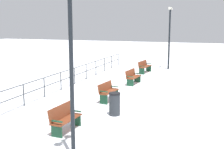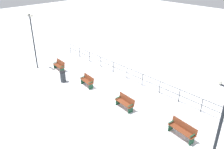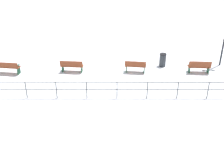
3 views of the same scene
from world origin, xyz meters
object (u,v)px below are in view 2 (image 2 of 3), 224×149
object	(u,v)px
bench_nearest	(59,65)
trash_bin	(63,77)
bench_third	(125,102)
bench_second	(87,81)
lamppost_near	(32,31)
lamppost_middle	(221,122)
bench_fourth	(182,129)

from	to	relation	value
bench_nearest	trash_bin	size ratio (longest dim) A/B	1.57
bench_nearest	bench_third	distance (m)	8.24
bench_second	lamppost_near	world-z (taller)	lamppost_near
bench_second	lamppost_near	distance (m)	6.74
bench_third	bench_nearest	bearing A→B (deg)	-85.83
bench_second	lamppost_middle	bearing A→B (deg)	89.49
lamppost_near	bench_nearest	bearing A→B (deg)	124.56
bench_second	trash_bin	bearing A→B (deg)	-56.64
bench_nearest	bench_fourth	size ratio (longest dim) A/B	0.85
bench_second	lamppost_near	bearing A→B (deg)	-72.57
lamppost_near	trash_bin	size ratio (longest dim) A/B	5.40
lamppost_near	bench_fourth	bearing A→B (deg)	95.64
bench_second	bench_fourth	distance (m)	8.24
lamppost_middle	bench_fourth	bearing A→B (deg)	-121.65
lamppost_middle	bench_second	bearing A→B (deg)	-96.51
bench_third	lamppost_middle	xyz separation A→B (m)	(1.14, 6.39, 2.53)
bench_third	trash_bin	distance (m)	6.11
bench_nearest	lamppost_near	size ratio (longest dim) A/B	0.29
trash_bin	lamppost_middle	bearing A→B (deg)	89.06
bench_third	bench_second	bearing A→B (deg)	-85.96
bench_second	lamppost_middle	size ratio (longest dim) A/B	0.29
bench_second	trash_bin	distance (m)	2.16
lamppost_middle	bench_third	bearing A→B (deg)	-100.09
bench_nearest	bench_fourth	xyz separation A→B (m)	(-0.16, 12.36, 0.03)
bench_second	trash_bin	world-z (taller)	trash_bin
bench_fourth	trash_bin	size ratio (longest dim) A/B	1.85
bench_third	bench_fourth	distance (m)	4.13
bench_second	bench_nearest	bearing A→B (deg)	-84.60
bench_third	bench_fourth	bearing A→B (deg)	98.53
lamppost_middle	trash_bin	bearing A→B (deg)	-90.94
bench_nearest	bench_second	xyz separation A→B (m)	(0.04, 4.12, 0.01)
bench_third	bench_fourth	size ratio (longest dim) A/B	0.88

